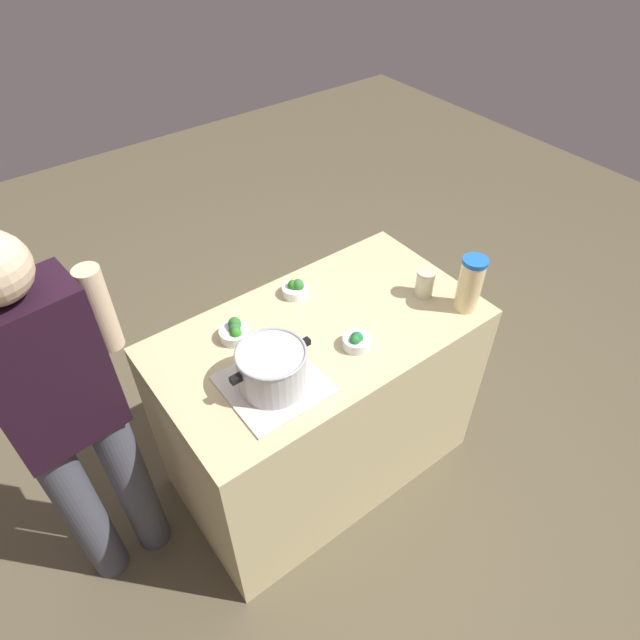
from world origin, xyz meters
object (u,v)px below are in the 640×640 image
(cooking_pot, at_px, (272,368))
(broccoli_bowl_front, at_px, (235,332))
(lemonade_pitcher, at_px, (470,284))
(person_cook, at_px, (71,423))
(broccoli_bowl_back, at_px, (295,289))
(broccoli_bowl_center, at_px, (356,341))
(mason_jar, at_px, (425,283))

(cooking_pot, xyz_separation_m, broccoli_bowl_front, (-0.01, -0.29, -0.06))
(lemonade_pitcher, bearing_deg, person_cook, -14.66)
(broccoli_bowl_front, distance_m, broccoli_bowl_back, 0.34)
(broccoli_bowl_back, distance_m, person_cook, 0.99)
(broccoli_bowl_center, xyz_separation_m, person_cook, (0.99, -0.29, -0.02))
(broccoli_bowl_front, distance_m, broccoli_bowl_center, 0.47)
(mason_jar, distance_m, broccoli_bowl_back, 0.54)
(lemonade_pitcher, distance_m, broccoli_bowl_back, 0.71)
(lemonade_pitcher, relative_size, broccoli_bowl_center, 2.28)
(cooking_pot, distance_m, broccoli_bowl_front, 0.29)
(broccoli_bowl_center, relative_size, broccoli_bowl_back, 1.03)
(mason_jar, xyz_separation_m, broccoli_bowl_front, (0.77, -0.25, -0.03))
(broccoli_bowl_back, xyz_separation_m, person_cook, (0.98, 0.10, -0.03))
(cooking_pot, relative_size, broccoli_bowl_front, 2.71)
(lemonade_pitcher, bearing_deg, mason_jar, -63.74)
(broccoli_bowl_back, bearing_deg, cooking_pot, 46.00)
(lemonade_pitcher, distance_m, broccoli_bowl_center, 0.52)
(mason_jar, height_order, broccoli_bowl_center, mason_jar)
(broccoli_bowl_front, relative_size, person_cook, 0.07)
(broccoli_bowl_front, bearing_deg, cooking_pot, 87.06)
(mason_jar, bearing_deg, broccoli_bowl_center, 8.75)
(cooking_pot, xyz_separation_m, broccoli_bowl_center, (-0.36, 0.03, -0.06))
(broccoli_bowl_front, relative_size, broccoli_bowl_back, 1.13)
(lemonade_pitcher, distance_m, mason_jar, 0.19)
(lemonade_pitcher, height_order, person_cook, person_cook)
(broccoli_bowl_front, relative_size, broccoli_bowl_center, 1.10)
(broccoli_bowl_back, bearing_deg, broccoli_bowl_front, 12.48)
(lemonade_pitcher, xyz_separation_m, broccoli_bowl_back, (0.51, -0.49, -0.09))
(mason_jar, xyz_separation_m, broccoli_bowl_back, (0.43, -0.33, -0.03))
(cooking_pot, xyz_separation_m, lemonade_pitcher, (-0.86, 0.13, 0.03))
(person_cook, bearing_deg, cooking_pot, 157.33)
(broccoli_bowl_back, bearing_deg, mason_jar, 142.77)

